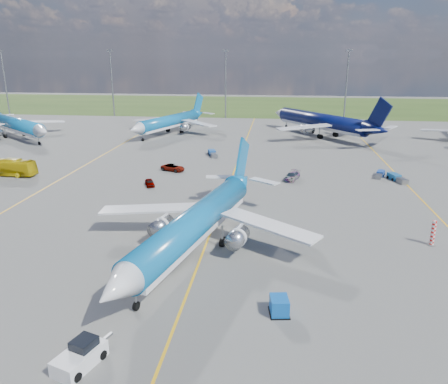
# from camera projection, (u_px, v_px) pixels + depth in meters

# --- Properties ---
(ground) EXTENTS (400.00, 400.00, 0.00)m
(ground) POSITION_uv_depth(u_px,v_px,m) (198.00, 264.00, 46.02)
(ground) COLOR #565654
(ground) RESTS_ON ground
(grass_strip) EXTENTS (400.00, 80.00, 0.01)m
(grass_strip) POSITION_uv_depth(u_px,v_px,m) (259.00, 106.00, 188.00)
(grass_strip) COLOR #2D4719
(grass_strip) RESTS_ON ground
(taxiway_lines) EXTENTS (60.25, 160.00, 0.02)m
(taxiway_lines) POSITION_uv_depth(u_px,v_px,m) (229.00, 188.00, 72.22)
(taxiway_lines) COLOR #EDAF14
(taxiway_lines) RESTS_ON ground
(floodlight_masts) EXTENTS (202.20, 0.50, 22.70)m
(floodlight_masts) POSITION_uv_depth(u_px,v_px,m) (285.00, 81.00, 145.21)
(floodlight_masts) COLOR slate
(floodlight_masts) RESTS_ON ground
(warning_post) EXTENTS (0.50, 0.50, 3.00)m
(warning_post) POSITION_uv_depth(u_px,v_px,m) (433.00, 233.00, 50.17)
(warning_post) COLOR red
(warning_post) RESTS_ON ground
(bg_jet_nw) EXTENTS (48.90, 47.27, 10.19)m
(bg_jet_nw) POSITION_uv_depth(u_px,v_px,m) (19.00, 138.00, 115.14)
(bg_jet_nw) COLOR #0B62A0
(bg_jet_nw) RESTS_ON ground
(bg_jet_nnw) EXTENTS (39.29, 44.61, 9.74)m
(bg_jet_nnw) POSITION_uv_depth(u_px,v_px,m) (170.00, 134.00, 121.40)
(bg_jet_nnw) COLOR #0B62A0
(bg_jet_nnw) RESTS_ON ground
(bg_jet_n) EXTENTS (53.59, 55.66, 11.59)m
(bg_jet_n) POSITION_uv_depth(u_px,v_px,m) (320.00, 136.00, 118.03)
(bg_jet_n) COLOR #070F3F
(bg_jet_n) RESTS_ON ground
(main_airliner) EXTENTS (36.81, 43.41, 9.87)m
(main_airliner) POSITION_uv_depth(u_px,v_px,m) (196.00, 251.00, 48.97)
(main_airliner) COLOR #0B62A0
(main_airliner) RESTS_ON ground
(pushback_tug) EXTENTS (3.14, 5.44, 1.82)m
(pushback_tug) POSITION_uv_depth(u_px,v_px,m) (81.00, 356.00, 30.91)
(pushback_tug) COLOR silver
(pushback_tug) RESTS_ON ground
(uld_container) EXTENTS (1.75, 2.06, 1.49)m
(uld_container) POSITION_uv_depth(u_px,v_px,m) (279.00, 306.00, 37.03)
(uld_container) COLOR #0B4FA6
(uld_container) RESTS_ON ground
(apron_bus) EXTENTS (11.23, 3.60, 3.08)m
(apron_bus) POSITION_uv_depth(u_px,v_px,m) (7.00, 167.00, 79.26)
(apron_bus) COLOR #C1A60B
(apron_bus) RESTS_ON ground
(service_car_a) EXTENTS (2.59, 3.62, 1.14)m
(service_car_a) POSITION_uv_depth(u_px,v_px,m) (150.00, 183.00, 73.18)
(service_car_a) COLOR #999999
(service_car_a) RESTS_ON ground
(service_car_b) EXTENTS (5.11, 3.72, 1.29)m
(service_car_b) POSITION_uv_depth(u_px,v_px,m) (173.00, 168.00, 82.55)
(service_car_b) COLOR #999999
(service_car_b) RESTS_ON ground
(service_car_c) EXTENTS (3.36, 5.10, 1.37)m
(service_car_c) POSITION_uv_depth(u_px,v_px,m) (292.00, 176.00, 76.65)
(service_car_c) COLOR #999999
(service_car_c) RESTS_ON ground
(baggage_tug_w) EXTENTS (2.69, 4.96, 1.08)m
(baggage_tug_w) POSITION_uv_depth(u_px,v_px,m) (397.00, 178.00, 76.06)
(baggage_tug_w) COLOR #165188
(baggage_tug_w) RESTS_ON ground
(baggage_tug_c) EXTENTS (2.75, 5.06, 1.10)m
(baggage_tug_c) POSITION_uv_depth(u_px,v_px,m) (213.00, 154.00, 94.83)
(baggage_tug_c) COLOR #194D98
(baggage_tug_c) RESTS_ON ground
(baggage_tug_e) EXTENTS (2.54, 4.31, 0.94)m
(baggage_tug_e) POSITION_uv_depth(u_px,v_px,m) (380.00, 174.00, 78.62)
(baggage_tug_e) COLOR navy
(baggage_tug_e) RESTS_ON ground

